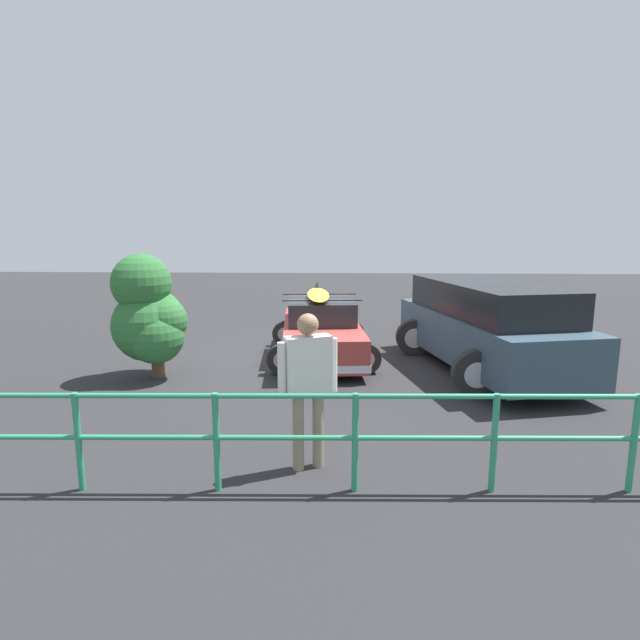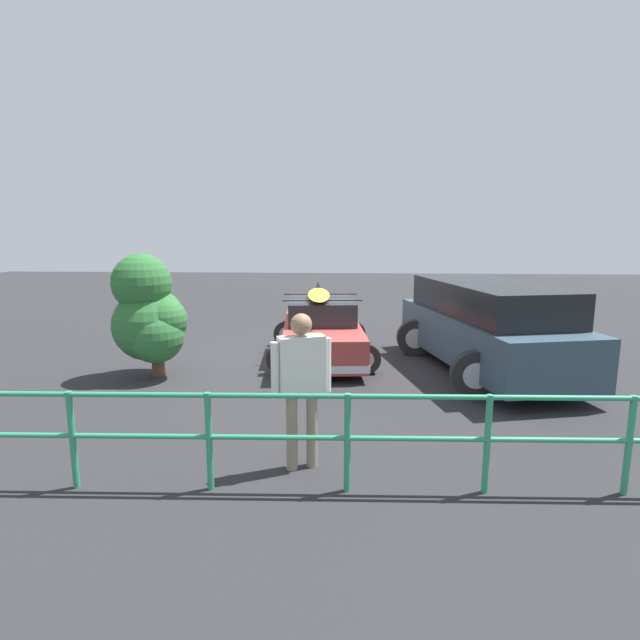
{
  "view_description": "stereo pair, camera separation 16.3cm",
  "coord_description": "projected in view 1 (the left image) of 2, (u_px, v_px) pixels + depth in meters",
  "views": [
    {
      "loc": [
        -0.79,
        10.56,
        2.75
      ],
      "look_at": [
        -0.38,
        0.6,
        0.95
      ],
      "focal_mm": 28.0,
      "sensor_mm": 36.0,
      "label": 1
    },
    {
      "loc": [
        -0.96,
        10.55,
        2.75
      ],
      "look_at": [
        -0.38,
        0.6,
        0.95
      ],
      "focal_mm": 28.0,
      "sensor_mm": 36.0,
      "label": 2
    }
  ],
  "objects": [
    {
      "name": "person_bystander",
      "position": [
        308.0,
        377.0,
        5.67
      ],
      "size": [
        0.66,
        0.4,
        1.84
      ],
      "color": "gray",
      "rests_on": "ground"
    },
    {
      "name": "bush_near_left",
      "position": [
        151.0,
        317.0,
        9.26
      ],
      "size": [
        1.43,
        1.37,
        2.33
      ],
      "color": "brown",
      "rests_on": "ground"
    },
    {
      "name": "ground_plane",
      "position": [
        304.0,
        358.0,
        10.9
      ],
      "size": [
        44.0,
        44.0,
        0.02
      ],
      "primitive_type": "cube",
      "color": "#28282B",
      "rests_on": "ground"
    },
    {
      "name": "sedan_car",
      "position": [
        321.0,
        330.0,
        10.82
      ],
      "size": [
        2.43,
        4.08,
        1.56
      ],
      "color": "#9E3833",
      "rests_on": "ground"
    },
    {
      "name": "railing_fence",
      "position": [
        425.0,
        428.0,
        5.21
      ],
      "size": [
        10.3,
        0.43,
        1.08
      ],
      "color": "#2D9366",
      "rests_on": "ground"
    },
    {
      "name": "suv_car",
      "position": [
        486.0,
        325.0,
        9.79
      ],
      "size": [
        3.22,
        5.17,
        1.76
      ],
      "color": "#334756",
      "rests_on": "ground"
    }
  ]
}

